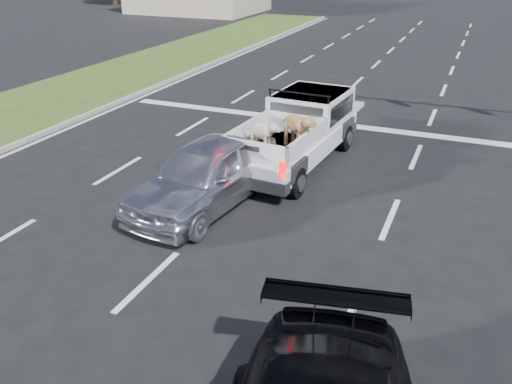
{
  "coord_description": "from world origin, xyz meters",
  "views": [
    {
      "loc": [
        3.07,
        -6.6,
        5.39
      ],
      "look_at": [
        -0.53,
        2.0,
        1.08
      ],
      "focal_mm": 38.0,
      "sensor_mm": 36.0,
      "label": 1
    }
  ],
  "objects": [
    {
      "name": "road_markings",
      "position": [
        0.0,
        6.56,
        0.01
      ],
      "size": [
        17.75,
        60.0,
        0.01
      ],
      "color": "silver",
      "rests_on": "ground"
    },
    {
      "name": "ground",
      "position": [
        0.0,
        0.0,
        0.0
      ],
      "size": [
        160.0,
        160.0,
        0.0
      ],
      "primitive_type": "plane",
      "color": "black",
      "rests_on": "ground"
    },
    {
      "name": "curb_left",
      "position": [
        -9.05,
        6.0,
        0.07
      ],
      "size": [
        0.15,
        60.0,
        0.14
      ],
      "primitive_type": "cube",
      "color": "gray",
      "rests_on": "ground"
    },
    {
      "name": "pickup_truck",
      "position": [
        -1.17,
        6.35,
        0.89
      ],
      "size": [
        2.23,
        5.22,
        1.91
      ],
      "rotation": [
        0.0,
        0.0,
        -0.07
      ],
      "color": "black",
      "rests_on": "ground"
    },
    {
      "name": "silver_sedan",
      "position": [
        -2.2,
        3.1,
        0.75
      ],
      "size": [
        2.32,
        4.57,
        1.49
      ],
      "primitive_type": "imported",
      "rotation": [
        0.0,
        0.0,
        -0.13
      ],
      "color": "#BBBCC2",
      "rests_on": "ground"
    }
  ]
}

